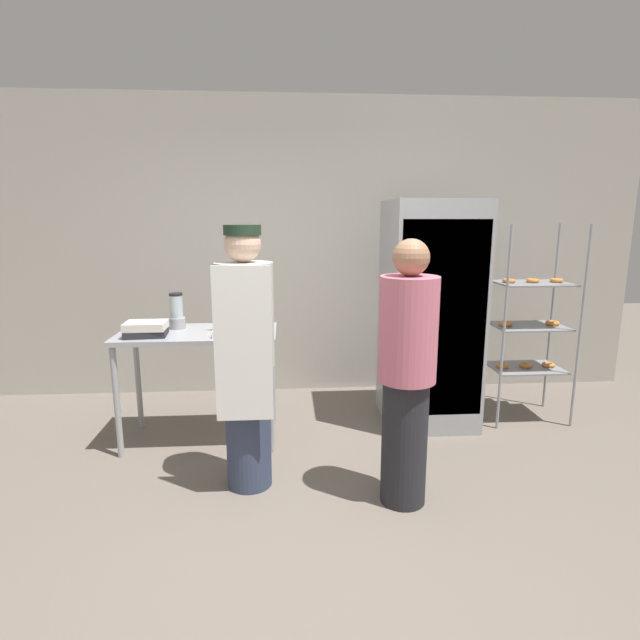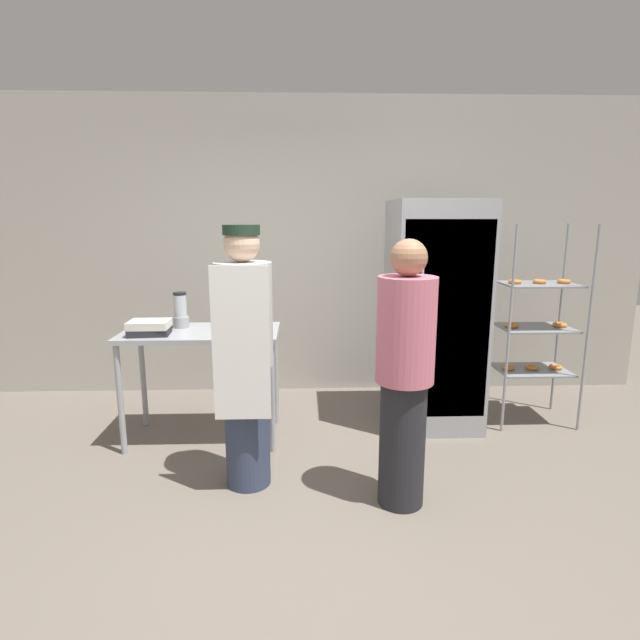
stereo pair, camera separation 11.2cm
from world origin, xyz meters
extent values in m
plane|color=#6B6056|center=(0.00, 0.00, 0.00)|extent=(14.00, 14.00, 0.00)
cube|color=#ADA89E|center=(0.00, 2.42, 1.40)|extent=(6.40, 0.12, 2.80)
cube|color=#9EA0A5|center=(0.93, 1.51, 0.92)|extent=(0.72, 0.72, 1.83)
cube|color=gray|center=(0.93, 1.16, 0.94)|extent=(0.66, 0.02, 1.50)
cylinder|color=silver|center=(0.73, 1.13, 0.96)|extent=(0.02, 0.02, 0.90)
cylinder|color=#93969B|center=(1.46, 1.28, 0.82)|extent=(0.02, 0.02, 1.65)
cylinder|color=#93969B|center=(2.09, 1.28, 0.82)|extent=(0.02, 0.02, 1.65)
cylinder|color=#93969B|center=(1.46, 1.72, 0.82)|extent=(0.02, 0.02, 1.65)
cylinder|color=#93969B|center=(2.09, 1.72, 0.82)|extent=(0.02, 0.02, 1.65)
cube|color=gray|center=(1.78, 1.50, 0.44)|extent=(0.58, 0.41, 0.01)
torus|color=orange|center=(1.57, 1.50, 0.46)|extent=(0.11, 0.11, 0.03)
torus|color=orange|center=(1.78, 1.50, 0.46)|extent=(0.11, 0.11, 0.03)
torus|color=orange|center=(1.98, 1.50, 0.46)|extent=(0.11, 0.11, 0.03)
cube|color=gray|center=(1.78, 1.50, 0.80)|extent=(0.58, 0.41, 0.01)
torus|color=orange|center=(1.57, 1.50, 0.83)|extent=(0.11, 0.11, 0.03)
torus|color=orange|center=(1.98, 1.50, 0.83)|extent=(0.11, 0.11, 0.03)
cube|color=gray|center=(1.78, 1.50, 1.17)|extent=(0.58, 0.41, 0.01)
torus|color=orange|center=(1.57, 1.50, 1.19)|extent=(0.10, 0.10, 0.03)
torus|color=orange|center=(1.78, 1.50, 1.19)|extent=(0.10, 0.10, 0.03)
torus|color=orange|center=(1.98, 1.50, 1.19)|extent=(0.10, 0.10, 0.03)
cube|color=#9EA0A5|center=(-0.91, 1.24, 0.84)|extent=(1.17, 0.60, 0.04)
cylinder|color=#9EA0A5|center=(-1.46, 0.98, 0.41)|extent=(0.04, 0.04, 0.83)
cylinder|color=#9EA0A5|center=(-0.37, 0.98, 0.41)|extent=(0.04, 0.04, 0.83)
cylinder|color=#9EA0A5|center=(-1.46, 1.50, 0.41)|extent=(0.04, 0.04, 0.83)
cylinder|color=#9EA0A5|center=(-0.37, 1.50, 0.41)|extent=(0.04, 0.04, 0.83)
cube|color=white|center=(-0.65, 1.12, 0.89)|extent=(0.26, 0.24, 0.05)
cube|color=white|center=(-0.65, 1.24, 1.03)|extent=(0.25, 0.01, 0.24)
torus|color=#C66B84|center=(-0.71, 1.08, 0.92)|extent=(0.08, 0.08, 0.02)
torus|color=#C66B84|center=(-0.65, 1.08, 0.92)|extent=(0.08, 0.08, 0.02)
torus|color=#C66B84|center=(-0.58, 1.08, 0.92)|extent=(0.08, 0.08, 0.02)
torus|color=#C66B84|center=(-0.71, 1.16, 0.92)|extent=(0.08, 0.08, 0.02)
torus|color=#C66B84|center=(-0.65, 1.16, 0.92)|extent=(0.08, 0.08, 0.02)
torus|color=#C66B84|center=(-0.58, 1.16, 0.92)|extent=(0.08, 0.08, 0.02)
cylinder|color=#99999E|center=(-1.09, 1.36, 0.90)|extent=(0.12, 0.12, 0.08)
cylinder|color=#B2BCC1|center=(-1.09, 1.36, 1.03)|extent=(0.10, 0.10, 0.17)
cylinder|color=black|center=(-1.09, 1.36, 1.13)|extent=(0.10, 0.10, 0.02)
cube|color=#232328|center=(-1.26, 1.12, 0.89)|extent=(0.30, 0.24, 0.05)
cube|color=silver|center=(-1.26, 1.12, 0.94)|extent=(0.29, 0.22, 0.06)
cylinder|color=#333D56|center=(-0.50, 0.54, 0.40)|extent=(0.28, 0.28, 0.80)
cylinder|color=beige|center=(-0.50, 0.54, 1.12)|extent=(0.35, 0.35, 0.64)
sphere|color=beige|center=(-0.50, 0.54, 1.55)|extent=(0.22, 0.22, 0.22)
cube|color=white|center=(-0.50, 0.35, 0.98)|extent=(0.33, 0.02, 0.92)
cylinder|color=#1E3323|center=(-0.50, 0.54, 1.63)|extent=(0.22, 0.22, 0.06)
cylinder|color=#232328|center=(0.44, 0.28, 0.38)|extent=(0.27, 0.27, 0.77)
cylinder|color=#C6667A|center=(0.44, 0.28, 1.07)|extent=(0.34, 0.34, 0.61)
sphere|color=#9E7051|center=(0.44, 0.28, 1.48)|extent=(0.21, 0.21, 0.21)
camera|label=1|loc=(-0.25, -2.45, 1.70)|focal=28.00mm
camera|label=2|loc=(-0.14, -2.45, 1.70)|focal=28.00mm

